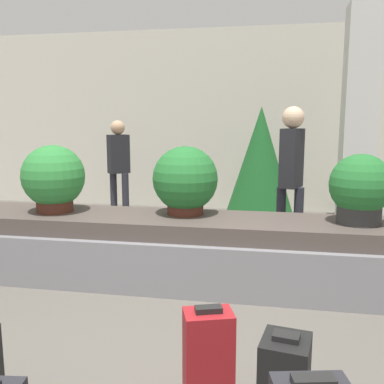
{
  "coord_description": "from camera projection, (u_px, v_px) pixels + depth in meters",
  "views": [
    {
      "loc": [
        0.74,
        -2.25,
        1.59
      ],
      "look_at": [
        0.0,
        1.78,
        0.91
      ],
      "focal_mm": 40.0,
      "sensor_mm": 36.0,
      "label": 1
    }
  ],
  "objects": [
    {
      "name": "traveler_0",
      "position": [
        291.0,
        169.0,
        4.85
      ],
      "size": [
        0.31,
        0.36,
        1.75
      ],
      "rotation": [
        0.0,
        0.0,
        1.17
      ],
      "color": "#282833",
      "rests_on": "ground_plane"
    },
    {
      "name": "decorated_tree",
      "position": [
        260.0,
        161.0,
        6.47
      ],
      "size": [
        1.03,
        1.03,
        1.81
      ],
      "color": "#4C331E",
      "rests_on": "ground_plane"
    },
    {
      "name": "pillar",
      "position": [
        359.0,
        120.0,
        6.15
      ],
      "size": [
        0.46,
        0.46,
        3.2
      ],
      "color": "silver",
      "rests_on": "ground_plane"
    },
    {
      "name": "potted_plant_1",
      "position": [
        360.0,
        189.0,
        3.89
      ],
      "size": [
        0.56,
        0.56,
        0.64
      ],
      "color": "#2D2D2D",
      "rests_on": "carousel"
    },
    {
      "name": "carousel",
      "position": [
        192.0,
        251.0,
        4.25
      ],
      "size": [
        6.08,
        0.96,
        0.66
      ],
      "color": "gray",
      "rests_on": "ground_plane"
    },
    {
      "name": "back_wall",
      "position": [
        230.0,
        120.0,
        7.64
      ],
      "size": [
        18.0,
        0.06,
        3.2
      ],
      "color": "beige",
      "rests_on": "ground_plane"
    },
    {
      "name": "traveler_1",
      "position": [
        119.0,
        162.0,
        6.81
      ],
      "size": [
        0.36,
        0.35,
        1.6
      ],
      "rotation": [
        0.0,
        0.0,
        0.74
      ],
      "color": "#282833",
      "rests_on": "ground_plane"
    },
    {
      "name": "suitcase_4",
      "position": [
        285.0,
        381.0,
        2.24
      ],
      "size": [
        0.29,
        0.31,
        0.51
      ],
      "rotation": [
        0.0,
        0.0,
        -0.18
      ],
      "color": "black",
      "rests_on": "ground_plane"
    },
    {
      "name": "potted_plant_0",
      "position": [
        185.0,
        181.0,
        4.28
      ],
      "size": [
        0.66,
        0.66,
        0.69
      ],
      "color": "#4C2319",
      "rests_on": "carousel"
    },
    {
      "name": "suitcase_5",
      "position": [
        208.0,
        366.0,
        2.26
      ],
      "size": [
        0.3,
        0.25,
        0.64
      ],
      "rotation": [
        0.0,
        0.0,
        0.32
      ],
      "color": "maroon",
      "rests_on": "ground_plane"
    },
    {
      "name": "potted_plant_2",
      "position": [
        53.0,
        179.0,
        4.4
      ],
      "size": [
        0.64,
        0.64,
        0.69
      ],
      "color": "#4C2319",
      "rests_on": "carousel"
    }
  ]
}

